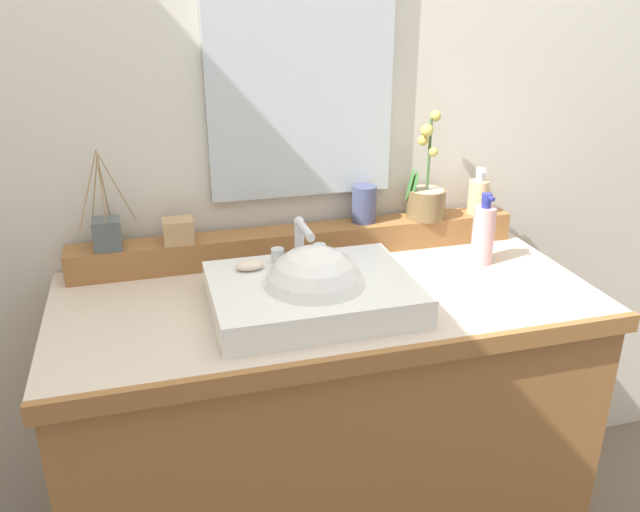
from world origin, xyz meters
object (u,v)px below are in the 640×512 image
object	(u,v)px
tumbler_cup	(364,204)
soap_bar	(250,265)
sink_basin	(314,296)
trinket_box	(179,231)
reed_diffuser	(107,233)
soap_dispenser	(478,195)
potted_plant	(426,195)
lotion_bottle	(483,234)

from	to	relation	value
tumbler_cup	soap_bar	bearing A→B (deg)	-148.45
sink_basin	trinket_box	size ratio (longest dim) A/B	6.04
reed_diffuser	tumbler_cup	bearing A→B (deg)	1.62
soap_bar	trinket_box	size ratio (longest dim) A/B	0.90
sink_basin	soap_dispenser	world-z (taller)	soap_dispenser
potted_plant	soap_bar	bearing A→B (deg)	-158.89
sink_basin	trinket_box	xyz separation A→B (m)	(-0.28, 0.31, 0.08)
soap_bar	lotion_bottle	world-z (taller)	lotion_bottle
sink_basin	trinket_box	bearing A→B (deg)	132.26
sink_basin	lotion_bottle	size ratio (longest dim) A/B	2.41
reed_diffuser	soap_dispenser	bearing A→B (deg)	0.17
potted_plant	tumbler_cup	world-z (taller)	potted_plant
soap_bar	soap_dispenser	bearing A→B (deg)	16.30
sink_basin	reed_diffuser	xyz separation A→B (m)	(-0.45, 0.31, 0.09)
soap_bar	lotion_bottle	bearing A→B (deg)	3.23
soap_bar	reed_diffuser	size ratio (longest dim) A/B	0.27
soap_bar	tumbler_cup	xyz separation A→B (m)	(0.37, 0.22, 0.05)
soap_dispenser	trinket_box	distance (m)	0.86
tumbler_cup	reed_diffuser	bearing A→B (deg)	-178.38
sink_basin	soap_dispenser	size ratio (longest dim) A/B	3.48
reed_diffuser	trinket_box	world-z (taller)	reed_diffuser
trinket_box	tumbler_cup	bearing A→B (deg)	4.10
sink_basin	lotion_bottle	world-z (taller)	lotion_bottle
soap_bar	soap_dispenser	size ratio (longest dim) A/B	0.52
soap_bar	potted_plant	bearing A→B (deg)	21.11
soap_bar	tumbler_cup	size ratio (longest dim) A/B	0.67
soap_dispenser	trinket_box	size ratio (longest dim) A/B	1.74
trinket_box	lotion_bottle	xyz separation A→B (m)	(0.79, -0.16, -0.03)
soap_dispenser	tumbler_cup	size ratio (longest dim) A/B	1.30
soap_bar	reed_diffuser	world-z (taller)	reed_diffuser
lotion_bottle	soap_dispenser	bearing A→B (deg)	67.09
potted_plant	reed_diffuser	xyz separation A→B (m)	(-0.87, -0.01, -0.02)
potted_plant	trinket_box	size ratio (longest dim) A/B	3.87
soap_dispenser	trinket_box	bearing A→B (deg)	-179.45
potted_plant	reed_diffuser	bearing A→B (deg)	-179.60
potted_plant	tumbler_cup	distance (m)	0.18
reed_diffuser	lotion_bottle	distance (m)	0.98
tumbler_cup	reed_diffuser	world-z (taller)	reed_diffuser
tumbler_cup	sink_basin	bearing A→B (deg)	-125.48
sink_basin	lotion_bottle	distance (m)	0.53
soap_bar	potted_plant	xyz separation A→B (m)	(0.55, 0.21, 0.06)
potted_plant	reed_diffuser	distance (m)	0.87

